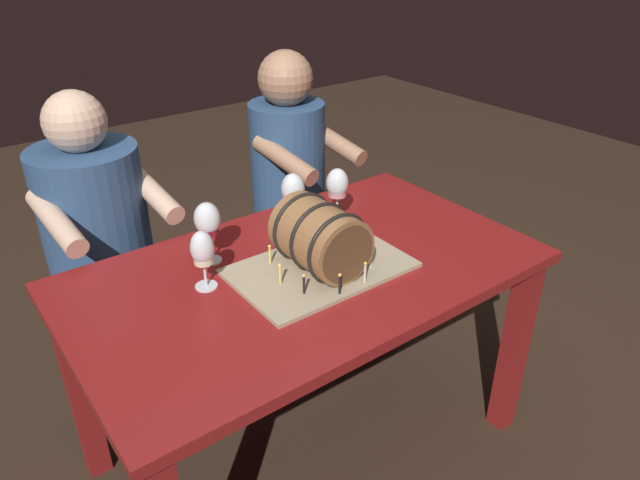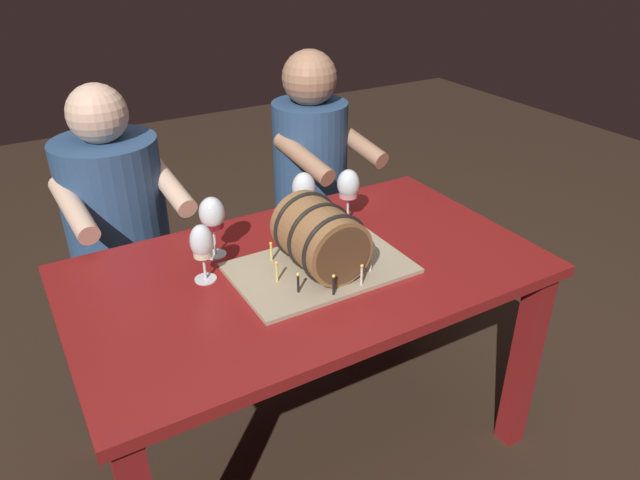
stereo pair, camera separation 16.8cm
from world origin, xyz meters
The scene contains 9 objects.
ground_plane centered at (0.00, 0.00, 0.00)m, with size 8.00×8.00×0.00m, color #332319.
dining_table centered at (0.00, 0.00, 0.62)m, with size 1.38×0.81×0.74m.
barrel_cake centered at (0.02, -0.04, 0.83)m, with size 0.51×0.33×0.22m.
wine_glass_rose centered at (0.26, 0.19, 0.86)m, with size 0.07×0.07×0.19m.
wine_glass_white centered at (-0.29, 0.08, 0.85)m, with size 0.07×0.07×0.18m.
wine_glass_amber centered at (0.14, 0.26, 0.85)m, with size 0.08×0.08×0.18m.
wine_glass_red centered at (-0.21, 0.20, 0.87)m, with size 0.08×0.08×0.19m.
person_seated_left centered at (-0.40, 0.68, 0.56)m, with size 0.42×0.50×1.18m.
person_seated_right centered at (0.40, 0.68, 0.55)m, with size 0.39×0.49×1.21m.
Camera 1 is at (-0.86, -1.22, 1.64)m, focal length 32.94 mm.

